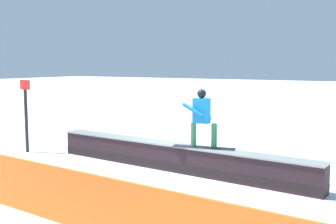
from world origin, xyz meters
The scene contains 5 objects.
ground_plane centered at (0.00, 0.00, 0.00)m, with size 120.00×120.00×0.00m, color white.
grind_box centered at (0.00, 0.00, 0.32)m, with size 7.65×1.04×0.70m.
snowboarder centered at (-0.82, 0.07, 1.47)m, with size 1.57×0.61×1.44m.
safety_fence centered at (0.00, 4.12, 0.50)m, with size 10.66×0.06×0.99m, color orange.
trail_marker centered at (5.08, 0.43, 1.20)m, with size 0.40×0.10×2.25m.
Camera 1 is at (-5.34, 9.12, 2.75)m, focal length 44.62 mm.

